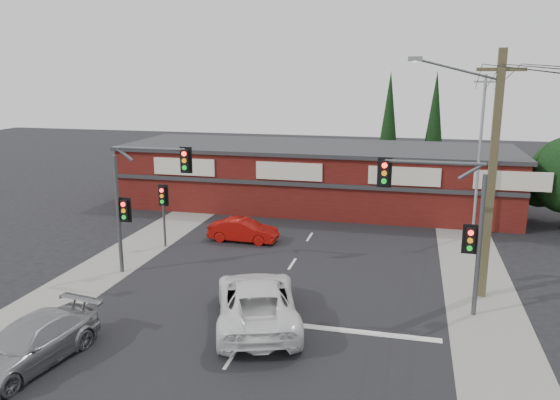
% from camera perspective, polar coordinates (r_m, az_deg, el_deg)
% --- Properties ---
extents(ground, '(120.00, 120.00, 0.00)m').
position_cam_1_polar(ground, '(22.28, -1.49, -10.89)').
color(ground, black).
rests_on(ground, ground).
extents(road_strip, '(14.00, 70.00, 0.01)m').
position_cam_1_polar(road_strip, '(26.78, 1.32, -6.64)').
color(road_strip, black).
rests_on(road_strip, ground).
extents(verge_left, '(3.00, 70.00, 0.02)m').
position_cam_1_polar(verge_left, '(29.68, -14.99, -5.09)').
color(verge_left, gray).
rests_on(verge_left, ground).
extents(verge_right, '(3.00, 70.00, 0.02)m').
position_cam_1_polar(verge_right, '(26.43, 19.81, -7.72)').
color(verge_right, gray).
rests_on(verge_right, ground).
extents(stop_line, '(6.50, 0.35, 0.01)m').
position_cam_1_polar(stop_line, '(20.35, 7.19, -13.40)').
color(stop_line, silver).
rests_on(stop_line, ground).
extents(white_suv, '(4.68, 6.79, 1.72)m').
position_cam_1_polar(white_suv, '(20.47, -2.44, -10.52)').
color(white_suv, white).
rests_on(white_suv, ground).
extents(silver_suv, '(2.82, 5.25, 1.45)m').
position_cam_1_polar(silver_suv, '(19.53, -24.69, -13.48)').
color(silver_suv, '#929497').
rests_on(silver_suv, ground).
extents(red_sedan, '(3.85, 1.46, 1.26)m').
position_cam_1_polar(red_sedan, '(30.09, -3.86, -3.17)').
color(red_sedan, '#9B0D09').
rests_on(red_sedan, ground).
extents(lane_dashes, '(0.12, 56.58, 0.01)m').
position_cam_1_polar(lane_dashes, '(30.96, 3.11, -3.87)').
color(lane_dashes, silver).
rests_on(lane_dashes, ground).
extents(shop_building, '(27.30, 8.40, 4.22)m').
position_cam_1_polar(shop_building, '(37.80, 3.77, 2.56)').
color(shop_building, '#4A110E').
rests_on(shop_building, ground).
extents(conifer_near, '(1.80, 1.80, 9.25)m').
position_cam_1_polar(conifer_near, '(43.81, 11.32, 8.21)').
color(conifer_near, '#2D2116').
rests_on(conifer_near, ground).
extents(conifer_far, '(1.80, 1.80, 9.25)m').
position_cam_1_polar(conifer_far, '(45.79, 15.85, 8.18)').
color(conifer_far, '#2D2116').
rests_on(conifer_far, ground).
extents(traffic_mast_left, '(3.77, 0.27, 5.97)m').
position_cam_1_polar(traffic_mast_left, '(25.16, -14.59, 0.93)').
color(traffic_mast_left, '#47494C').
rests_on(traffic_mast_left, ground).
extents(traffic_mast_right, '(3.96, 0.27, 5.97)m').
position_cam_1_polar(traffic_mast_right, '(21.31, 17.31, -1.39)').
color(traffic_mast_right, '#47494C').
rests_on(traffic_mast_right, ground).
extents(pedestal_signal, '(0.55, 0.27, 3.38)m').
position_cam_1_polar(pedestal_signal, '(29.31, -12.10, -0.29)').
color(pedestal_signal, '#47494C').
rests_on(pedestal_signal, ground).
extents(utility_pole, '(4.38, 0.59, 10.00)m').
position_cam_1_polar(utility_pole, '(23.10, 21.00, 3.11)').
color(utility_pole, brown).
rests_on(utility_pole, ground).
extents(steel_pole, '(1.20, 0.16, 9.00)m').
position_cam_1_polar(steel_pole, '(32.13, 20.12, 4.54)').
color(steel_pole, gray).
rests_on(steel_pole, ground).
extents(power_lines, '(2.01, 29.00, 1.22)m').
position_cam_1_polar(power_lines, '(17.43, 24.53, 11.87)').
color(power_lines, black).
rests_on(power_lines, ground).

